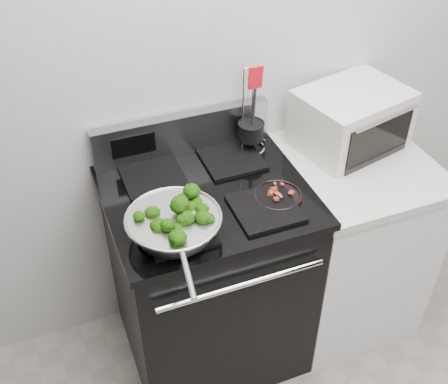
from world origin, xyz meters
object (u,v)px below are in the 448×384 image
toaster_oven (351,119)px  utensil_holder (251,135)px  bacon_plate (278,194)px  gas_range (209,274)px  skillet (174,224)px

toaster_oven → utensil_holder: bearing=156.6°
bacon_plate → toaster_oven: size_ratio=0.36×
bacon_plate → utensil_holder: bearing=84.7°
bacon_plate → utensil_holder: utensil_holder is taller
utensil_holder → toaster_oven: 0.44m
utensil_holder → toaster_oven: size_ratio=0.77×
bacon_plate → utensil_holder: 0.34m
bacon_plate → gas_range: bearing=153.2°
gas_range → bacon_plate: size_ratio=6.08×
skillet → bacon_plate: bearing=15.3°
gas_range → utensil_holder: (0.28, 0.21, 0.53)m
utensil_holder → gas_range: bearing=-141.0°
gas_range → utensil_holder: utensil_holder is taller
gas_range → utensil_holder: 0.64m
gas_range → skillet: (-0.19, -0.18, 0.52)m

